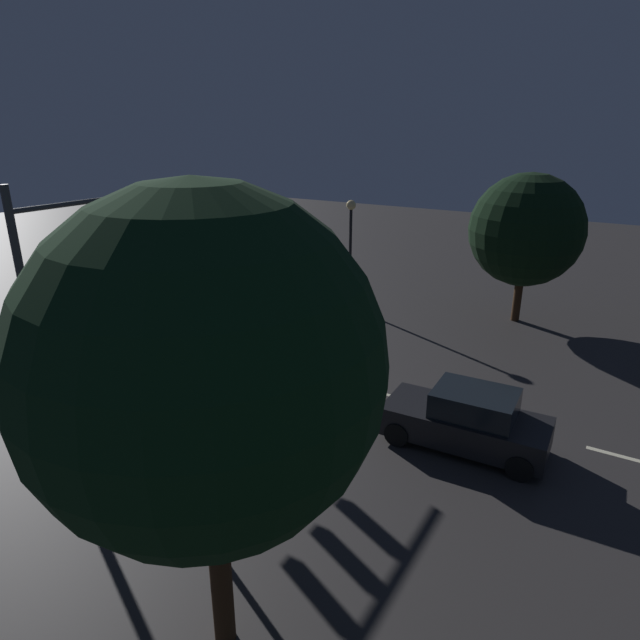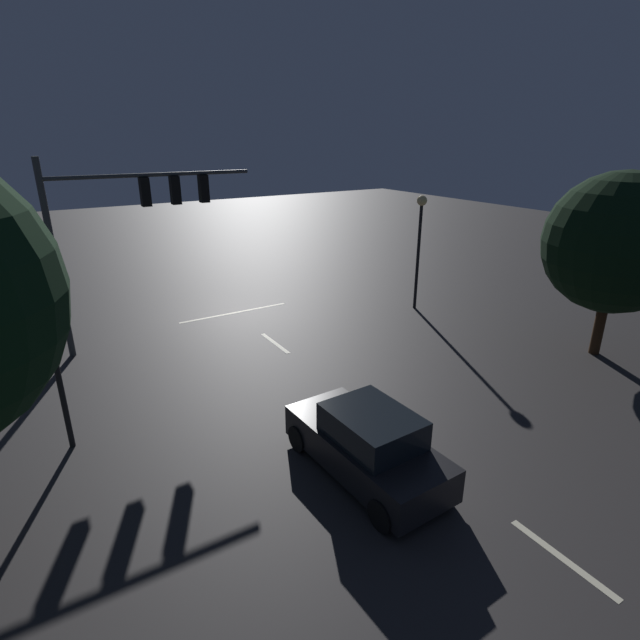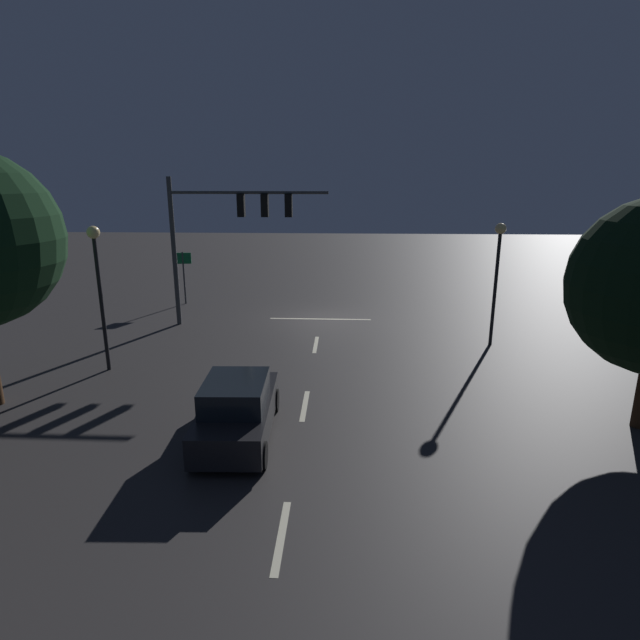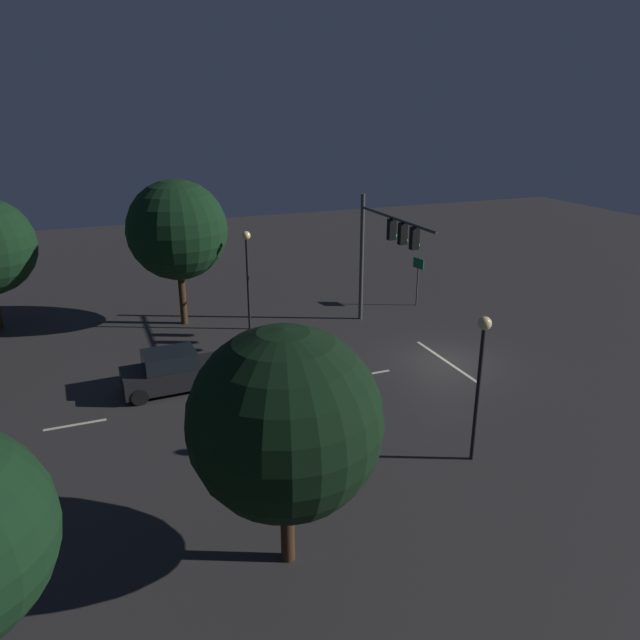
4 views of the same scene
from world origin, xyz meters
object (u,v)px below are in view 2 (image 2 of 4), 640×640
(car_approaching, at_px, (367,444))
(traffic_signal_assembly, at_px, (129,214))
(street_lamp_right_kerb, at_px, (45,312))
(tree_left_near, at_px, (617,243))
(route_sign, at_px, (26,277))
(street_lamp_left_kerb, at_px, (420,231))

(car_approaching, bearing_deg, traffic_signal_assembly, -77.14)
(street_lamp_right_kerb, distance_m, tree_left_near, 17.31)
(traffic_signal_assembly, bearing_deg, tree_left_near, 144.48)
(route_sign, bearing_deg, tree_left_near, 141.16)
(street_lamp_left_kerb, bearing_deg, street_lamp_right_kerb, 13.74)
(street_lamp_right_kerb, height_order, route_sign, street_lamp_right_kerb)
(traffic_signal_assembly, bearing_deg, street_lamp_right_kerb, 61.90)
(car_approaching, xyz_separation_m, street_lamp_right_kerb, (5.75, -4.78, 2.84))
(traffic_signal_assembly, distance_m, street_lamp_left_kerb, 11.82)
(street_lamp_left_kerb, xyz_separation_m, route_sign, (14.98, -6.59, -1.46))
(route_sign, bearing_deg, street_lamp_right_kerb, 91.36)
(street_lamp_left_kerb, relative_size, street_lamp_right_kerb, 0.97)
(street_lamp_left_kerb, bearing_deg, route_sign, -23.74)
(street_lamp_left_kerb, xyz_separation_m, tree_left_near, (-2.18, 7.23, 0.50))
(street_lamp_left_kerb, xyz_separation_m, street_lamp_right_kerb, (14.74, 3.60, 0.09))
(street_lamp_right_kerb, distance_m, route_sign, 10.31)
(traffic_signal_assembly, bearing_deg, car_approaching, 102.86)
(car_approaching, xyz_separation_m, route_sign, (6.00, -14.97, 1.28))
(car_approaching, relative_size, street_lamp_right_kerb, 0.85)
(car_approaching, distance_m, tree_left_near, 11.69)
(street_lamp_right_kerb, height_order, tree_left_near, tree_left_near)
(traffic_signal_assembly, distance_m, street_lamp_right_kerb, 7.04)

